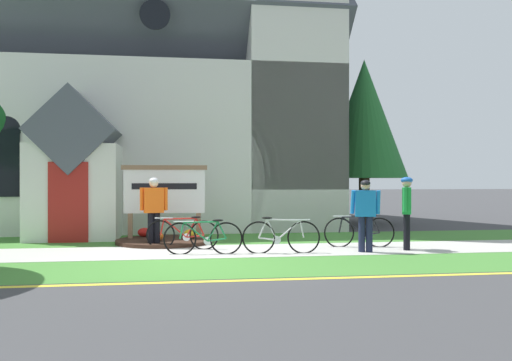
# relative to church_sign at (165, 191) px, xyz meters

# --- Properties ---
(ground) EXTENTS (140.00, 140.00, 0.00)m
(ground) POSITION_rel_church_sign_xyz_m (0.47, 0.40, -1.33)
(ground) COLOR #3D3D3F
(sidewalk_slab) EXTENTS (32.00, 2.19, 0.01)m
(sidewalk_slab) POSITION_rel_church_sign_xyz_m (-0.32, -2.09, -1.32)
(sidewalk_slab) COLOR #B7B5AD
(sidewalk_slab) RESTS_ON ground
(grass_verge) EXTENTS (32.00, 2.31, 0.01)m
(grass_verge) POSITION_rel_church_sign_xyz_m (-0.32, -4.34, -1.32)
(grass_verge) COLOR #427F33
(grass_verge) RESTS_ON ground
(church_lawn) EXTENTS (24.00, 2.72, 0.01)m
(church_lawn) POSITION_rel_church_sign_xyz_m (-0.32, 0.37, -1.32)
(church_lawn) COLOR #427F33
(church_lawn) RESTS_ON ground
(curb_paint_stripe) EXTENTS (28.00, 0.16, 0.01)m
(curb_paint_stripe) POSITION_rel_church_sign_xyz_m (-0.32, -5.64, -1.32)
(curb_paint_stripe) COLOR yellow
(curb_paint_stripe) RESTS_ON ground
(church_building) EXTENTS (12.40, 11.57, 13.19)m
(church_building) POSITION_rel_church_sign_xyz_m (0.06, 6.25, 3.66)
(church_building) COLOR silver
(church_building) RESTS_ON ground
(church_sign) EXTENTS (2.25, 0.25, 2.02)m
(church_sign) POSITION_rel_church_sign_xyz_m (0.00, 0.00, 0.00)
(church_sign) COLOR #7F6047
(church_sign) RESTS_ON ground
(flower_bed) EXTENTS (2.46, 2.46, 0.34)m
(flower_bed) POSITION_rel_church_sign_xyz_m (-0.00, -0.31, -1.25)
(flower_bed) COLOR #382319
(flower_bed) RESTS_ON ground
(bicycle_silver) EXTENTS (1.70, 0.44, 0.80)m
(bicycle_silver) POSITION_rel_church_sign_xyz_m (0.46, -1.58, -0.96)
(bicycle_silver) COLOR black
(bicycle_silver) RESTS_ON ground
(bicycle_orange) EXTENTS (1.74, 0.16, 0.83)m
(bicycle_orange) POSITION_rel_church_sign_xyz_m (2.62, -2.63, -0.95)
(bicycle_orange) COLOR black
(bicycle_orange) RESTS_ON ground
(bicycle_green) EXTENTS (1.71, 0.27, 0.82)m
(bicycle_green) POSITION_rel_church_sign_xyz_m (4.72, -1.81, -0.95)
(bicycle_green) COLOR black
(bicycle_green) RESTS_ON ground
(bicycle_black) EXTENTS (1.73, 0.15, 0.79)m
(bicycle_black) POSITION_rel_church_sign_xyz_m (0.91, -2.53, -0.96)
(bicycle_black) COLOR black
(bicycle_black) RESTS_ON ground
(cyclist_in_orange_jersey) EXTENTS (0.67, 0.30, 1.69)m
(cyclist_in_orange_jersey) POSITION_rel_church_sign_xyz_m (-0.23, -1.12, -0.34)
(cyclist_in_orange_jersey) COLOR black
(cyclist_in_orange_jersey) RESTS_ON ground
(cyclist_in_green_jersey) EXTENTS (0.40, 0.59, 1.70)m
(cyclist_in_green_jersey) POSITION_rel_church_sign_xyz_m (5.63, -2.48, -0.33)
(cyclist_in_green_jersey) COLOR black
(cyclist_in_green_jersey) RESTS_ON ground
(cyclist_in_blue_jersey) EXTENTS (0.60, 0.38, 1.63)m
(cyclist_in_blue_jersey) POSITION_rel_church_sign_xyz_m (4.54, -2.73, -0.38)
(cyclist_in_blue_jersey) COLOR #191E38
(cyclist_in_blue_jersey) RESTS_ON ground
(roadside_conifer) EXTENTS (3.19, 3.19, 6.13)m
(roadside_conifer) POSITION_rel_church_sign_xyz_m (7.23, 4.82, 2.57)
(roadside_conifer) COLOR #4C3823
(roadside_conifer) RESTS_ON ground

